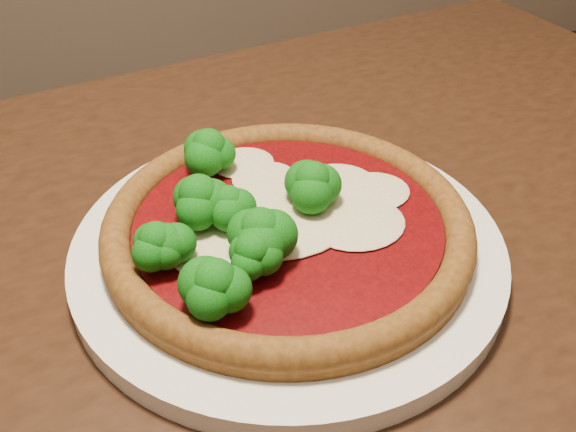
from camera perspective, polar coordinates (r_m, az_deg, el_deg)
name	(u,v)px	position (r m, az deg, el deg)	size (l,w,h in m)	color
dining_table	(212,365)	(0.56, -6.75, -13.00)	(1.37, 0.96, 0.75)	black
plate	(288,247)	(0.50, 0.00, -2.81)	(0.33, 0.33, 0.02)	silver
pizza	(277,222)	(0.48, -1.00, -0.55)	(0.28, 0.28, 0.06)	brown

